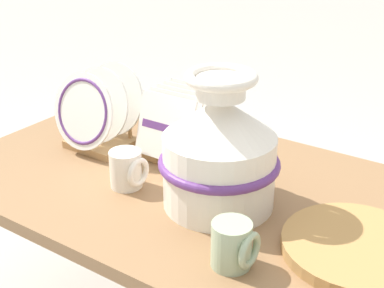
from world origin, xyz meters
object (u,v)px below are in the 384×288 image
object	(u,v)px
wicker_charger_stack	(357,247)
mug_cream_glaze	(127,169)
mug_sage_glaze	(233,245)
ceramic_vase	(219,150)
dish_rack_square_plates	(179,132)
dish_rack_round_plates	(97,118)

from	to	relation	value
wicker_charger_stack	mug_cream_glaze	xyz separation A→B (m)	(-0.58, -0.05, 0.04)
mug_cream_glaze	mug_sage_glaze	xyz separation A→B (m)	(0.39, -0.13, 0.00)
ceramic_vase	mug_cream_glaze	bearing A→B (deg)	-166.13
ceramic_vase	dish_rack_square_plates	distance (m)	0.29
dish_rack_square_plates	mug_cream_glaze	size ratio (longest dim) A/B	2.02
dish_rack_round_plates	wicker_charger_stack	bearing A→B (deg)	-5.67
dish_rack_round_plates	mug_cream_glaze	bearing A→B (deg)	-30.43
dish_rack_round_plates	mug_sage_glaze	size ratio (longest dim) A/B	2.43
ceramic_vase	dish_rack_square_plates	world-z (taller)	ceramic_vase
dish_rack_round_plates	ceramic_vase	bearing A→B (deg)	-9.06
dish_rack_square_plates	mug_sage_glaze	world-z (taller)	dish_rack_square_plates
dish_rack_round_plates	mug_cream_glaze	world-z (taller)	dish_rack_round_plates
mug_sage_glaze	ceramic_vase	bearing A→B (deg)	128.61
mug_cream_glaze	dish_rack_round_plates	bearing A→B (deg)	149.57
dish_rack_round_plates	mug_sage_glaze	xyz separation A→B (m)	(0.62, -0.26, -0.05)
ceramic_vase	wicker_charger_stack	world-z (taller)	ceramic_vase
dish_rack_square_plates	dish_rack_round_plates	bearing A→B (deg)	-159.58
dish_rack_square_plates	mug_sage_glaze	bearing A→B (deg)	-42.45
mug_sage_glaze	dish_rack_round_plates	bearing A→B (deg)	156.79
dish_rack_round_plates	dish_rack_square_plates	size ratio (longest dim) A/B	1.20
dish_rack_square_plates	wicker_charger_stack	world-z (taller)	dish_rack_square_plates
ceramic_vase	mug_sage_glaze	world-z (taller)	ceramic_vase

